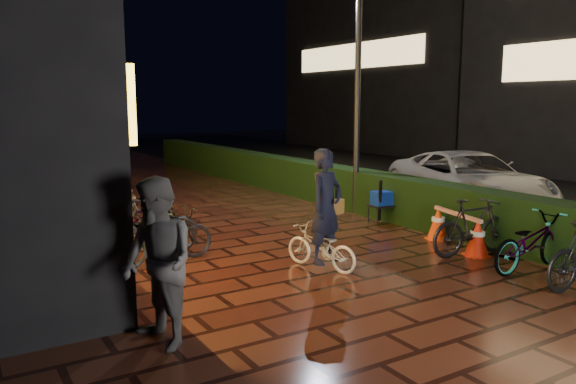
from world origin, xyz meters
TOP-DOWN VIEW (x-y plane):
  - ground at (0.00, 0.00)m, footprint 80.00×80.00m
  - asphalt_road at (9.00, 5.00)m, footprint 11.00×60.00m
  - hedge at (3.30, 8.00)m, footprint 0.70×20.00m
  - bystander_person at (-3.42, -0.07)m, footprint 0.85×1.01m
  - van at (5.75, 3.64)m, footprint 3.79×5.53m
  - far_buildings at (17.23, 9.61)m, footprint 9.08×31.00m
  - lamp_post_hedge at (3.01, 4.64)m, footprint 0.51×0.16m
  - lamp_post_sf at (-2.95, 7.42)m, footprint 0.45×0.13m
  - cyclist at (-0.27, 1.31)m, footprint 0.85×1.42m
  - traffic_barrier at (2.59, 1.16)m, footprint 0.73×1.62m
  - cart_assembly at (2.76, 3.42)m, footprint 0.61×0.56m
  - parked_bikes_storefront at (-2.33, 4.16)m, footprint 1.85×3.41m
  - parked_bikes_hedge at (2.42, -0.39)m, footprint 1.81×2.66m

SIDE VIEW (x-z plane):
  - ground at x=0.00m, z-range 0.00..0.00m
  - asphalt_road at x=9.00m, z-range 0.00..0.01m
  - traffic_barrier at x=2.59m, z-range 0.00..0.66m
  - parked_bikes_storefront at x=-2.33m, z-range -0.03..0.98m
  - parked_bikes_hedge at x=2.42m, z-range -0.02..0.99m
  - hedge at x=3.30m, z-range 0.00..1.00m
  - cart_assembly at x=2.76m, z-range 0.01..1.04m
  - van at x=5.75m, z-range 0.01..1.41m
  - cyclist at x=-0.27m, z-range -0.25..1.68m
  - bystander_person at x=-3.42m, z-range 0.00..1.86m
  - lamp_post_sf at x=-2.95m, z-range 0.24..5.02m
  - lamp_post_hedge at x=3.01m, z-range 0.27..5.56m
  - far_buildings at x=17.23m, z-range -0.53..13.47m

